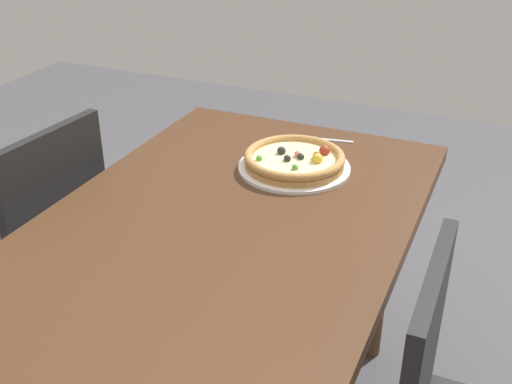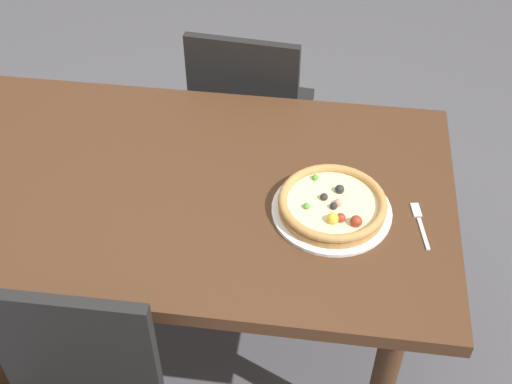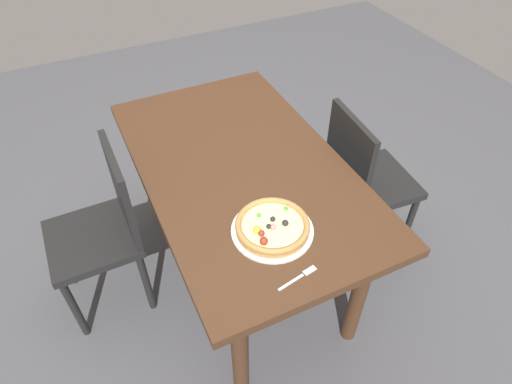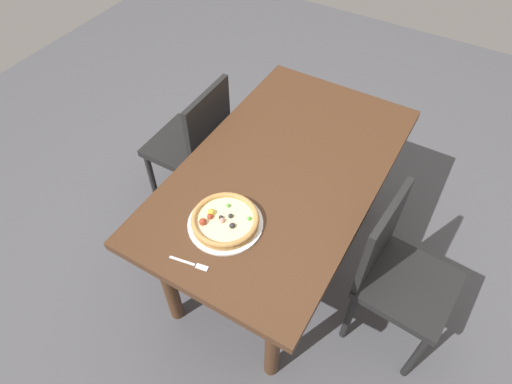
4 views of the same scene
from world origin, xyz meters
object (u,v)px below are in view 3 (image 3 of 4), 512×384
chair_near (104,228)px  chair_far (364,178)px  fork (300,276)px  dining_table (243,181)px  plate (272,230)px  pizza (272,226)px

chair_near → chair_far: bearing=-100.8°
chair_near → chair_far: size_ratio=1.00×
chair_near → fork: chair_near is taller
dining_table → plate: (0.41, -0.06, 0.10)m
plate → pizza: size_ratio=1.12×
chair_near → plate: 0.85m
pizza → plate: bearing=116.4°
chair_far → pizza: chair_far is taller
chair_near → chair_far: 1.31m
pizza → chair_near: bearing=-133.1°
fork → plate: bearing=78.0°
plate → pizza: (0.00, -0.00, 0.03)m
dining_table → chair_near: bearing=-102.3°
chair_near → dining_table: bearing=-102.8°
plate → fork: bearing=-1.7°
plate → dining_table: bearing=172.1°
dining_table → chair_far: bearing=81.8°
plate → pizza: 0.03m
chair_near → pizza: chair_near is taller
plate → fork: plate is taller
dining_table → chair_far: chair_far is taller
fork → pizza: bearing=78.2°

